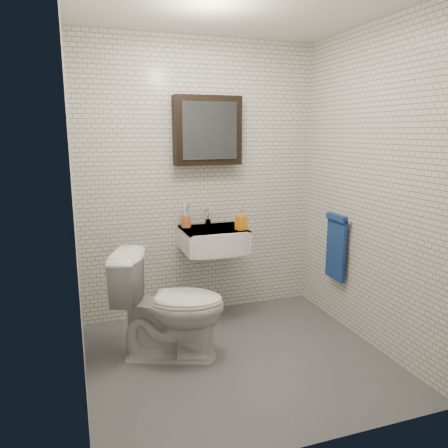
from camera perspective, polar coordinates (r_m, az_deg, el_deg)
name	(u,v)px	position (r m, az deg, el deg)	size (l,w,h in m)	color
ground	(238,358)	(3.47, 1.88, -17.13)	(2.20, 2.00, 0.01)	#4F5157
room_shell	(240,165)	(3.04, 2.07, 7.71)	(2.22, 2.02, 2.51)	silver
washbasin	(215,240)	(3.86, -1.22, -2.07)	(0.55, 0.50, 0.20)	white
faucet	(208,218)	(4.00, -2.09, 0.82)	(0.06, 0.20, 0.15)	silver
mirror_cabinet	(208,131)	(3.92, -2.16, 12.08)	(0.60, 0.15, 0.60)	black
towel_rail	(336,244)	(3.95, 14.43, -2.60)	(0.09, 0.30, 0.58)	silver
toothbrush_cup	(186,221)	(3.93, -4.99, 0.44)	(0.11, 0.11, 0.24)	#D26434
soap_bottle	(241,220)	(3.81, 2.25, 0.56)	(0.08, 0.08, 0.18)	orange
toilet	(170,305)	(3.36, -7.03, -10.44)	(0.46, 0.81, 0.83)	white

